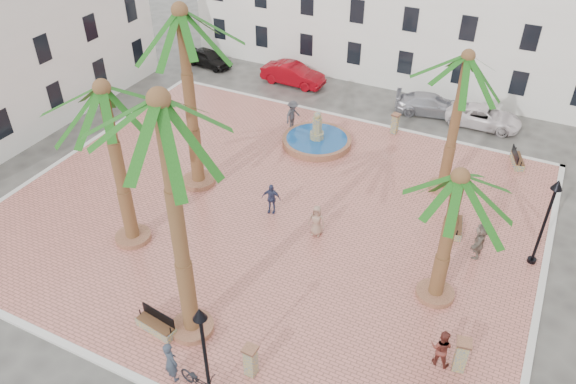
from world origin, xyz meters
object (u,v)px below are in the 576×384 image
at_px(bench_e, 456,227).
at_px(bench_ne, 517,160).
at_px(pedestrian_east, 480,240).
at_px(bollard_se, 251,360).
at_px(bollard_e, 461,355).
at_px(car_black, 208,58).
at_px(palm_e, 456,195).
at_px(bench_s, 156,326).
at_px(lamppost_e, 550,208).
at_px(lamppost_s, 203,339).
at_px(car_red, 293,74).
at_px(bicycle_a, 200,381).
at_px(car_white, 484,117).
at_px(pedestrian_fountain_b, 271,198).
at_px(car_silver, 431,104).
at_px(pedestrian_fountain_a, 317,221).
at_px(palm_nw, 182,32).
at_px(palm_ne, 465,73).
at_px(palm_sw, 106,108).
at_px(bollard_n, 395,123).
at_px(cyclist_b, 441,348).
at_px(cyclist_a, 170,361).
at_px(palm_s, 163,130).
at_px(pedestrian_north, 293,115).
at_px(fountain, 317,140).

relative_size(bench_e, bench_ne, 0.99).
bearing_deg(pedestrian_east, bollard_se, -30.89).
xyz_separation_m(bollard_e, car_black, (-23.61, 19.71, -0.25)).
height_order(palm_e, bench_s, palm_e).
bearing_deg(bollard_se, lamppost_e, 51.91).
bearing_deg(lamppost_s, car_red, 109.40).
bearing_deg(bicycle_a, car_white, -1.76).
bearing_deg(palm_e, pedestrian_fountain_b, 166.97).
xyz_separation_m(bench_e, bicycle_a, (-6.17, -12.92, 0.24)).
bearing_deg(car_silver, pedestrian_fountain_a, 160.75).
xyz_separation_m(palm_nw, palm_ne, (11.99, 5.35, -1.76)).
height_order(bench_s, pedestrian_fountain_a, pedestrian_fountain_a).
distance_m(palm_sw, bollard_n, 18.31).
bearing_deg(pedestrian_fountain_b, bollard_e, -39.22).
xyz_separation_m(bicycle_a, pedestrian_fountain_a, (0.20, 9.71, 0.33)).
xyz_separation_m(lamppost_e, cyclist_b, (-2.44, -7.32, -2.21)).
height_order(bollard_e, cyclist_a, cyclist_a).
relative_size(palm_ne, bollard_e, 5.23).
distance_m(palm_s, pedestrian_east, 15.47).
height_order(lamppost_e, cyclist_a, lamppost_e).
height_order(car_black, car_white, car_black).
relative_size(palm_sw, cyclist_a, 4.43).
xyz_separation_m(palm_sw, pedestrian_fountain_b, (4.92, 4.77, -6.10)).
xyz_separation_m(pedestrian_fountain_a, car_silver, (1.66, 14.82, -0.30)).
bearing_deg(bench_e, cyclist_a, 140.05).
bearing_deg(palm_ne, lamppost_e, -38.10).
height_order(bicycle_a, car_white, car_white).
bearing_deg(cyclist_b, bicycle_a, 36.57).
distance_m(cyclist_b, pedestrian_fountain_b, 11.23).
relative_size(bollard_n, car_red, 0.28).
height_order(bollard_n, bollard_e, bollard_e).
xyz_separation_m(bollard_n, car_silver, (1.27, 3.78, -0.16)).
bearing_deg(palm_nw, bollard_n, 51.59).
xyz_separation_m(bench_e, bench_ne, (1.77, 7.51, 0.00)).
distance_m(pedestrian_fountain_a, car_white, 15.56).
height_order(bollard_e, car_black, bollard_e).
relative_size(pedestrian_fountain_b, car_black, 0.42).
bearing_deg(palm_sw, pedestrian_north, 80.55).
bearing_deg(lamppost_e, palm_nw, -175.27).
distance_m(palm_s, pedestrian_north, 18.55).
relative_size(pedestrian_north, car_red, 0.41).
relative_size(palm_ne, bicycle_a, 4.20).
relative_size(bench_ne, bicycle_a, 0.92).
relative_size(palm_ne, bench_e, 4.58).
bearing_deg(car_white, cyclist_a, 164.83).
bearing_deg(pedestrian_east, palm_e, -17.61).
distance_m(bollard_n, pedestrian_fountain_a, 11.05).
xyz_separation_m(car_black, car_white, (20.89, -0.30, -0.02)).
distance_m(palm_nw, bicycle_a, 15.25).
relative_size(fountain, lamppost_s, 0.94).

